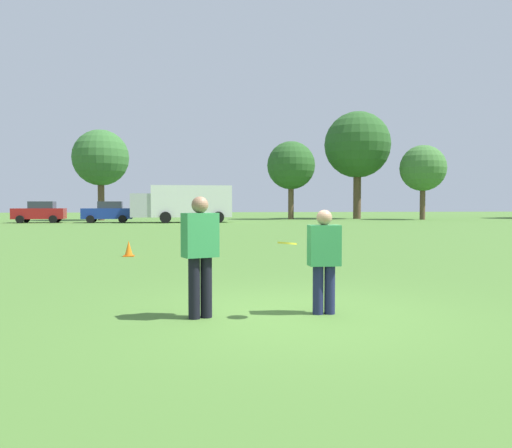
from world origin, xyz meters
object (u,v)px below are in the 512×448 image
object	(u,v)px
frisbee	(287,243)
traffic_cone	(129,249)
parked_car_mid_left	(40,212)
player_thrower	(200,250)
parked_car_center	(108,212)
player_defender	(324,256)
box_truck	(184,202)

from	to	relation	value
frisbee	traffic_cone	bearing A→B (deg)	108.81
parked_car_mid_left	frisbee	bearing A→B (deg)	-70.84
player_thrower	parked_car_center	distance (m)	38.85
player_defender	player_thrower	bearing A→B (deg)	-179.35
parked_car_mid_left	player_defender	bearing A→B (deg)	-69.96
player_defender	traffic_cone	bearing A→B (deg)	112.62
traffic_cone	parked_car_center	distance (m)	29.89
parked_car_mid_left	box_truck	xyz separation A→B (m)	(12.17, -1.21, 0.83)
traffic_cone	parked_car_center	world-z (taller)	parked_car_center
player_defender	traffic_cone	distance (m)	9.51
parked_car_center	box_truck	bearing A→B (deg)	-6.41
parked_car_center	traffic_cone	bearing A→B (deg)	-80.83
frisbee	traffic_cone	size ratio (longest dim) A/B	0.57
parked_car_center	box_truck	distance (m)	6.54
parked_car_mid_left	parked_car_center	distance (m)	5.74
player_thrower	parked_car_center	world-z (taller)	parked_car_center
player_defender	parked_car_center	bearing A→B (deg)	102.40
player_defender	frisbee	world-z (taller)	player_defender
player_defender	box_truck	distance (m)	37.60
box_truck	traffic_cone	bearing A→B (deg)	-93.35
parked_car_center	parked_car_mid_left	bearing A→B (deg)	175.19
frisbee	player_defender	bearing A→B (deg)	21.37
box_truck	parked_car_center	bearing A→B (deg)	173.59
player_thrower	player_defender	bearing A→B (deg)	0.65
parked_car_mid_left	box_truck	bearing A→B (deg)	-5.66
player_thrower	box_truck	size ratio (longest dim) A/B	0.20
player_thrower	box_truck	world-z (taller)	box_truck
player_defender	traffic_cone	world-z (taller)	player_defender
traffic_cone	parked_car_mid_left	bearing A→B (deg)	109.27
player_thrower	parked_car_mid_left	world-z (taller)	parked_car_mid_left
traffic_cone	parked_car_center	xyz separation A→B (m)	(-4.76, 29.50, 0.69)
traffic_cone	box_truck	xyz separation A→B (m)	(1.69, 28.78, 1.52)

